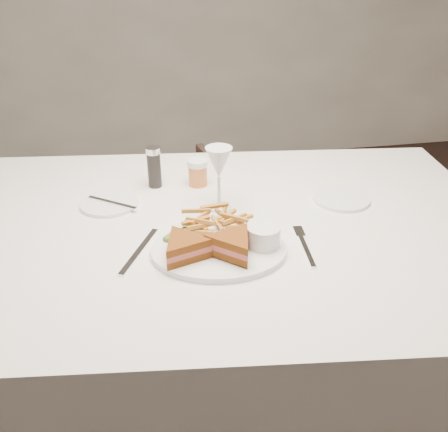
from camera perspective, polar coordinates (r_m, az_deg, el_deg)
table at (r=1.52m, az=-0.36°, el=-13.23°), size 1.61×1.18×0.75m
chair_far at (r=2.26m, az=-6.60°, el=-0.31°), size 0.68×0.65×0.59m
table_setting at (r=1.24m, az=-0.90°, el=-0.44°), size 0.81×0.62×0.18m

